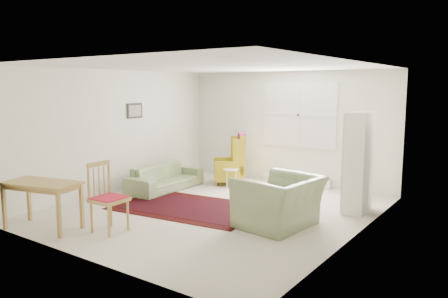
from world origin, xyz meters
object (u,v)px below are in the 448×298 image
Objects in this scene: armchair at (279,197)px; wingback_chair at (228,158)px; stool at (231,178)px; desk at (43,205)px; desk_chair at (109,198)px; coffee_table at (297,207)px; cabinet at (359,162)px; sofa at (165,173)px.

armchair is 1.06× the size of wingback_chair.
stool is at bearing -123.36° from armchair.
stool is (-2.12, 1.76, -0.26)m from armchair.
desk_chair is (0.94, 0.49, 0.16)m from desk.
coffee_table is 2.53m from stool.
desk is at bearing -138.19° from coffee_table.
desk is at bearing 115.33° from desk_chair.
cabinet is (2.83, -0.24, 0.66)m from stool.
sofa is at bearing -69.71° from wingback_chair.
desk is (-2.96, -2.65, 0.15)m from coffee_table.
sofa is 1.40m from stool.
sofa is 3.95m from cabinet.
desk_chair is (0.17, -3.45, 0.32)m from stool.
stool is at bearing 149.51° from coffee_table.
wingback_chair is (0.76, 1.24, 0.21)m from sofa.
sofa is 1.47m from wingback_chair.
cabinet is (0.65, 1.04, 0.66)m from coffee_table.
wingback_chair is 0.66× the size of cabinet.
cabinet reaches higher than desk.
wingback_chair is 2.76× the size of stool.
sofa is 4.37× the size of stool.
desk_chair is at bearing -133.04° from coffee_table.
wingback_chair is 0.99× the size of desk.
wingback_chair reaches higher than sofa.
armchair reaches higher than coffee_table.
desk is at bearing -137.49° from cabinet.
armchair reaches higher than desk.
stool is (0.26, -0.29, -0.36)m from wingback_chair.
sofa is 3.48× the size of coffee_table.
stool is (1.02, 0.95, -0.16)m from sofa.
cabinet reaches higher than sofa.
stool is (-2.18, 1.29, -0.01)m from coffee_table.
desk is 1.08m from desk_chair.
cabinet reaches higher than stool.
armchair is 2.77m from stool.
coffee_table is at bearing 41.81° from desk.
cabinet is at bearing 45.65° from desk.
coffee_table is 1.26× the size of stool.
wingback_chair is at bearing -34.18° from sofa.
desk is (-3.61, -3.69, -0.50)m from cabinet.
wingback_chair is at bearing 147.21° from coffee_table.
wingback_chair is 0.53m from stool.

